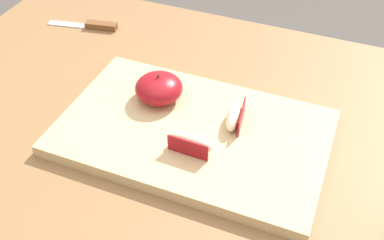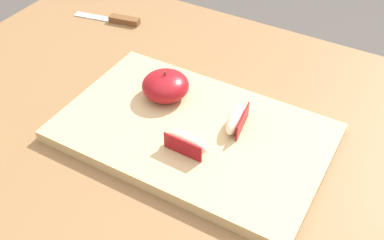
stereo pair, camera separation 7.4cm
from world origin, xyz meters
TOP-DOWN VIEW (x-y plane):
  - dining_table at (0.00, 0.00)m, footprint 1.22×0.80m
  - cutting_board at (-0.04, -0.00)m, footprint 0.44×0.27m
  - apple_half_skin_up at (-0.13, 0.05)m, footprint 0.08×0.08m
  - apple_wedge_middle at (0.01, 0.04)m, footprint 0.04×0.07m
  - apple_wedge_right at (-0.03, -0.05)m, footprint 0.07×0.03m
  - paring_knife at (-0.38, 0.24)m, footprint 0.16×0.05m

SIDE VIEW (x-z plane):
  - dining_table at x=0.00m, z-range 0.26..1.01m
  - paring_knife at x=-0.38m, z-range 0.75..0.76m
  - cutting_board at x=-0.04m, z-range 0.75..0.77m
  - apple_wedge_middle at x=0.01m, z-range 0.77..0.80m
  - apple_wedge_right at x=-0.03m, z-range 0.77..0.80m
  - apple_half_skin_up at x=-0.13m, z-range 0.77..0.82m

